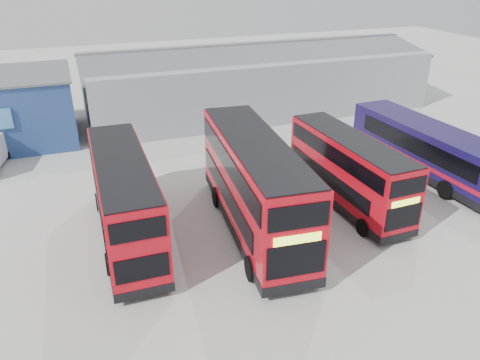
% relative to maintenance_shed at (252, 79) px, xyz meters
% --- Properties ---
extents(ground_plane, '(120.00, 120.00, 0.00)m').
position_rel_maintenance_shed_xyz_m(ground_plane, '(-8.00, -20.00, -2.60)').
color(ground_plane, '#AAABA5').
rests_on(ground_plane, ground).
extents(maintenance_shed, '(30.50, 12.00, 5.89)m').
position_rel_maintenance_shed_xyz_m(maintenance_shed, '(0.00, 0.00, 0.00)').
color(maintenance_shed, '#9499A1').
rests_on(maintenance_shed, ground).
extents(double_decker_left, '(2.81, 10.45, 4.39)m').
position_rel_maintenance_shed_xyz_m(double_decker_left, '(-14.42, -19.24, -0.42)').
color(double_decker_left, red).
rests_on(double_decker_left, ground).
extents(double_decker_centre, '(3.91, 11.90, 4.94)m').
position_rel_maintenance_shed_xyz_m(double_decker_centre, '(-8.15, -20.55, -0.14)').
color(double_decker_centre, red).
rests_on(double_decker_centre, ground).
extents(double_decker_right, '(2.61, 9.59, 4.03)m').
position_rel_maintenance_shed_xyz_m(double_decker_right, '(-2.18, -19.80, -0.60)').
color(double_decker_right, red).
rests_on(double_decker_right, ground).
extents(single_decker_blue, '(3.30, 12.08, 3.25)m').
position_rel_maintenance_shed_xyz_m(single_decker_blue, '(4.85, -17.92, -0.99)').
color(single_decker_blue, '#100E3F').
rests_on(single_decker_blue, ground).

